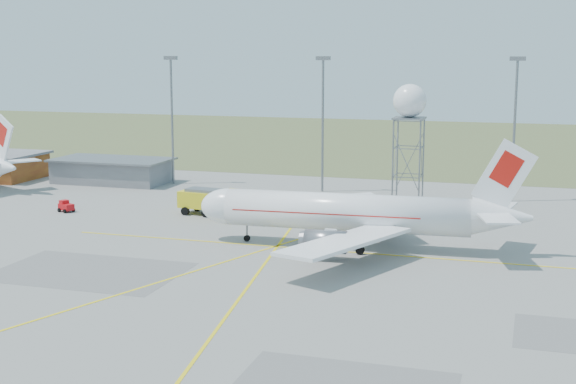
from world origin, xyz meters
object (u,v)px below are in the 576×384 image
(radar_tower, at_px, (409,137))
(baggage_tug, at_px, (66,208))
(airliner_main, at_px, (352,213))
(fire_truck, at_px, (213,203))

(radar_tower, bearing_deg, baggage_tug, -155.33)
(airliner_main, relative_size, fire_truck, 3.98)
(fire_truck, xyz_separation_m, baggage_tug, (-19.75, -3.69, -1.11))
(airliner_main, xyz_separation_m, fire_truck, (-21.14, 11.89, -2.10))
(radar_tower, bearing_deg, fire_truck, -145.23)
(airliner_main, distance_m, baggage_tug, 41.83)
(radar_tower, distance_m, baggage_tug, 47.80)
(radar_tower, bearing_deg, airliner_main, -93.71)
(baggage_tug, bearing_deg, airliner_main, 11.46)
(airliner_main, xyz_separation_m, radar_tower, (1.80, 27.82, 5.62))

